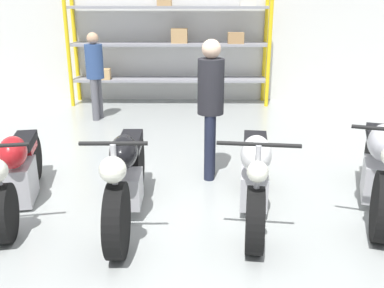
% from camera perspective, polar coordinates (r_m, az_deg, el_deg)
% --- Properties ---
extents(ground_plane, '(30.00, 30.00, 0.00)m').
position_cam_1_polar(ground_plane, '(4.46, -0.06, -10.22)').
color(ground_plane, '#9EA3A0').
extents(back_wall, '(30.00, 0.08, 3.60)m').
position_cam_1_polar(back_wall, '(9.49, 0.35, 16.65)').
color(back_wall, silver).
rests_on(back_wall, ground_plane).
extents(shelving_rack, '(4.18, 0.63, 2.46)m').
position_cam_1_polar(shelving_rack, '(9.17, -2.72, 13.41)').
color(shelving_rack, yellow).
rests_on(shelving_rack, ground_plane).
extents(motorcycle_red, '(0.68, 2.04, 0.94)m').
position_cam_1_polar(motorcycle_red, '(4.98, -22.15, -3.50)').
color(motorcycle_red, black).
rests_on(motorcycle_red, ground_plane).
extents(motorcycle_black, '(0.57, 2.03, 1.05)m').
position_cam_1_polar(motorcycle_black, '(4.36, -8.72, -4.45)').
color(motorcycle_black, black).
rests_on(motorcycle_black, ground_plane).
extents(motorcycle_white, '(0.71, 2.01, 1.02)m').
position_cam_1_polar(motorcycle_white, '(4.46, 8.37, -4.17)').
color(motorcycle_white, black).
rests_on(motorcycle_white, ground_plane).
extents(motorcycle_silver, '(0.93, 2.01, 1.09)m').
position_cam_1_polar(motorcycle_silver, '(4.96, 23.65, -2.92)').
color(motorcycle_silver, black).
rests_on(motorcycle_silver, ground_plane).
extents(person_browsing, '(0.38, 0.38, 1.60)m').
position_cam_1_polar(person_browsing, '(8.12, -12.83, 9.66)').
color(person_browsing, '#595960').
rests_on(person_browsing, ground_plane).
extents(person_near_rack, '(0.35, 0.35, 1.72)m').
position_cam_1_polar(person_near_rack, '(5.19, 2.50, 6.04)').
color(person_near_rack, '#1E2338').
rests_on(person_near_rack, ground_plane).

